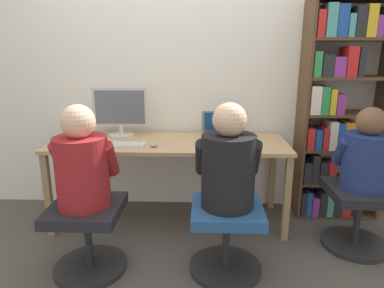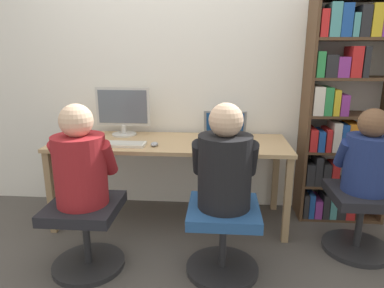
{
  "view_description": "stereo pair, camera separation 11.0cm",
  "coord_description": "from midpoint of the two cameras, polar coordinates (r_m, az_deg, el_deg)",
  "views": [
    {
      "loc": [
        0.29,
        -2.39,
        1.43
      ],
      "look_at": [
        0.2,
        0.13,
        0.75
      ],
      "focal_mm": 32.0,
      "sensor_mm": 36.0,
      "label": 1
    },
    {
      "loc": [
        0.4,
        -2.38,
        1.43
      ],
      "look_at": [
        0.2,
        0.13,
        0.75
      ],
      "focal_mm": 32.0,
      "sensor_mm": 36.0,
      "label": 2
    }
  ],
  "objects": [
    {
      "name": "office_chair_left",
      "position": [
        2.44,
        -16.0,
        -13.53
      ],
      "size": [
        0.48,
        0.48,
        0.47
      ],
      "color": "#262628",
      "rests_on": "ground_plane"
    },
    {
      "name": "keyboard",
      "position": [
        2.75,
        -11.33,
        0.0
      ],
      "size": [
        0.46,
        0.15,
        0.03
      ],
      "color": "silver",
      "rests_on": "desk"
    },
    {
      "name": "ground_plane",
      "position": [
        2.8,
        -3.22,
        -15.48
      ],
      "size": [
        14.0,
        14.0,
        0.0
      ],
      "primitive_type": "plane",
      "color": "#4C4742"
    },
    {
      "name": "office_chair_side",
      "position": [
        2.83,
        27.29,
        -10.54
      ],
      "size": [
        0.48,
        0.48,
        0.47
      ],
      "color": "#262628",
      "rests_on": "ground_plane"
    },
    {
      "name": "wall_back",
      "position": [
        3.13,
        -1.78,
        12.8
      ],
      "size": [
        10.0,
        0.05,
        2.6
      ],
      "color": "white",
      "rests_on": "ground_plane"
    },
    {
      "name": "computer_mouse_by_keyboard",
      "position": [
        2.69,
        -5.13,
        -0.03
      ],
      "size": [
        0.06,
        0.09,
        0.03
      ],
      "color": "#99999E",
      "rests_on": "desk"
    },
    {
      "name": "desk",
      "position": [
        2.85,
        -2.53,
        -0.9
      ],
      "size": [
        1.93,
        0.65,
        0.71
      ],
      "color": "tan",
      "rests_on": "ground_plane"
    },
    {
      "name": "person_at_laptop",
      "position": [
        2.13,
        6.98,
        -3.32
      ],
      "size": [
        0.41,
        0.34,
        0.66
      ],
      "color": "black",
      "rests_on": "office_chair_right"
    },
    {
      "name": "bookshelf",
      "position": [
        3.12,
        24.5,
        4.74
      ],
      "size": [
        0.7,
        0.31,
        1.84
      ],
      "color": "#513823",
      "rests_on": "ground_plane"
    },
    {
      "name": "office_chair_right",
      "position": [
        2.32,
        6.59,
        -14.55
      ],
      "size": [
        0.48,
        0.48,
        0.47
      ],
      "color": "#262628",
      "rests_on": "ground_plane"
    },
    {
      "name": "laptop",
      "position": [
        2.94,
        6.6,
        1.91
      ],
      "size": [
        0.37,
        0.3,
        0.22
      ],
      "color": "gray",
      "rests_on": "desk"
    },
    {
      "name": "person_near_shelf",
      "position": [
        2.69,
        28.39,
        -1.93
      ],
      "size": [
        0.39,
        0.32,
        0.59
      ],
      "color": "navy",
      "rests_on": "office_chair_side"
    },
    {
      "name": "desktop_monitor",
      "position": [
        3.05,
        -10.4,
        5.37
      ],
      "size": [
        0.47,
        0.21,
        0.42
      ],
      "color": "beige",
      "rests_on": "desk"
    },
    {
      "name": "person_at_monitor",
      "position": [
        2.26,
        -16.82,
        -2.94
      ],
      "size": [
        0.4,
        0.33,
        0.65
      ],
      "color": "maroon",
      "rests_on": "office_chair_left"
    }
  ]
}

